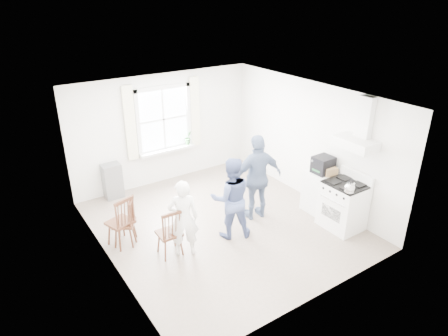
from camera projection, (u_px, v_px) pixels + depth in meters
room_shell at (223, 165)px, 7.45m from camera, size 4.62×5.12×2.64m
window_assembly at (164, 123)px, 9.24m from camera, size 1.88×0.24×1.70m
range_hood at (359, 134)px, 7.23m from camera, size 0.45×0.76×0.94m
shelf_unit at (113, 181)px, 8.88m from camera, size 0.40×0.30×0.80m
gas_stove at (343, 205)px, 7.74m from camera, size 0.68×0.76×1.12m
kettle at (350, 188)px, 7.17m from camera, size 0.19×0.19×0.27m
low_cabinet at (319, 192)px, 8.31m from camera, size 0.50×0.55×0.90m
stereo_stack at (323, 165)px, 8.03m from camera, size 0.39×0.35×0.35m
cardboard_box at (330, 171)px, 7.96m from camera, size 0.29×0.24×0.16m
windsor_chair_a at (123, 217)px, 7.09m from camera, size 0.53×0.52×1.00m
windsor_chair_b at (171, 229)px, 6.81m from camera, size 0.41×0.40×0.93m
windsor_chair_c at (129, 216)px, 7.20m from camera, size 0.53×0.53×0.92m
person_left at (183, 218)px, 6.84m from camera, size 0.69×0.69×1.44m
person_mid at (231, 198)px, 7.34m from camera, size 1.02×1.02×1.59m
person_right at (258, 178)px, 7.91m from camera, size 1.21×1.21×1.78m
potted_plant at (188, 138)px, 9.64m from camera, size 0.19×0.19×0.33m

